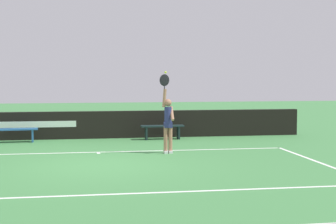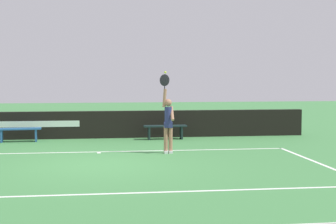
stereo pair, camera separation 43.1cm
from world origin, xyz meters
name	(u,v)px [view 1 (the left image)]	position (x,y,z in m)	size (l,w,h in m)	color
ground_plane	(101,165)	(0.00, 0.00, 0.00)	(60.00, 60.00, 0.00)	#418245
court_lines	(102,169)	(0.00, -0.57, 0.00)	(11.19, 5.58, 0.00)	white
back_wall	(95,125)	(0.00, 5.55, 0.48)	(15.03, 0.26, 0.96)	black
tennis_player	(168,121)	(1.97, 1.65, 0.93)	(0.40, 0.38, 2.28)	#A57257
tennis_ball	(166,72)	(1.85, 1.31, 2.32)	(0.07, 0.07, 0.07)	#D0DF36
courtside_bench_near	(162,129)	(2.31, 4.88, 0.37)	(1.51, 0.39, 0.49)	#172829
courtside_bench_far	(15,132)	(-2.66, 4.84, 0.35)	(1.49, 0.47, 0.47)	#275A95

